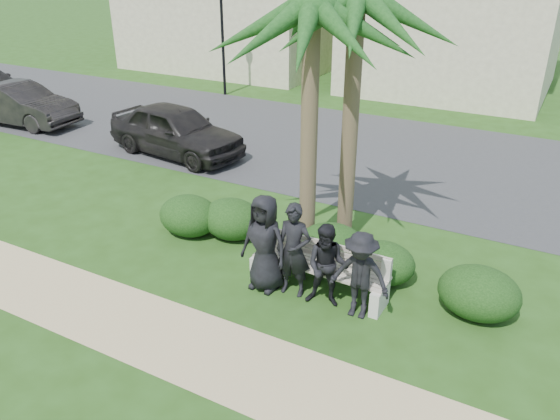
# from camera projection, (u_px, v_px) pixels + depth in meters

# --- Properties ---
(ground) EXTENTS (160.00, 160.00, 0.00)m
(ground) POSITION_uv_depth(u_px,v_px,m) (271.00, 295.00, 9.78)
(ground) COLOR #234313
(ground) RESTS_ON ground
(footpath) EXTENTS (30.00, 1.60, 0.01)m
(footpath) POSITION_uv_depth(u_px,v_px,m) (213.00, 354.00, 8.36)
(footpath) COLOR tan
(footpath) RESTS_ON ground
(asphalt_street) EXTENTS (160.00, 8.00, 0.01)m
(asphalt_street) POSITION_uv_depth(u_px,v_px,m) (404.00, 159.00, 16.11)
(asphalt_street) COLOR #2D2D30
(asphalt_street) RESTS_ON ground
(stucco_bldg_right) EXTENTS (8.40, 8.40, 7.30)m
(stucco_bldg_right) POSITION_uv_depth(u_px,v_px,m) (460.00, 0.00, 22.87)
(stucco_bldg_right) COLOR tan
(stucco_bldg_right) RESTS_ON ground
(street_lamp) EXTENTS (0.36, 0.36, 4.29)m
(street_lamp) POSITION_uv_depth(u_px,v_px,m) (222.00, 22.00, 21.88)
(street_lamp) COLOR black
(street_lamp) RESTS_ON ground
(park_bench) EXTENTS (2.53, 0.62, 0.88)m
(park_bench) POSITION_uv_depth(u_px,v_px,m) (319.00, 271.00, 9.77)
(park_bench) COLOR #A19587
(park_bench) RESTS_ON ground
(man_a) EXTENTS (0.92, 0.63, 1.82)m
(man_a) POSITION_uv_depth(u_px,v_px,m) (265.00, 243.00, 9.64)
(man_a) COLOR black
(man_a) RESTS_ON ground
(man_b) EXTENTS (0.67, 0.48, 1.75)m
(man_b) POSITION_uv_depth(u_px,v_px,m) (294.00, 250.00, 9.49)
(man_b) COLOR black
(man_b) RESTS_ON ground
(man_c) EXTENTS (0.85, 0.72, 1.53)m
(man_c) POSITION_uv_depth(u_px,v_px,m) (327.00, 266.00, 9.22)
(man_c) COLOR black
(man_c) RESTS_ON ground
(man_d) EXTENTS (1.04, 0.63, 1.57)m
(man_d) POSITION_uv_depth(u_px,v_px,m) (360.00, 276.00, 8.92)
(man_d) COLOR black
(man_d) RESTS_ON ground
(hedge_a) EXTENTS (1.35, 1.11, 0.88)m
(hedge_a) POSITION_uv_depth(u_px,v_px,m) (189.00, 214.00, 11.75)
(hedge_a) COLOR black
(hedge_a) RESTS_ON ground
(hedge_b) EXTENTS (1.33, 1.10, 0.87)m
(hedge_b) POSITION_uv_depth(u_px,v_px,m) (232.00, 218.00, 11.61)
(hedge_b) COLOR black
(hedge_b) RESTS_ON ground
(hedge_c) EXTENTS (1.04, 0.86, 0.68)m
(hedge_c) POSITION_uv_depth(u_px,v_px,m) (302.00, 244.00, 10.76)
(hedge_c) COLOR black
(hedge_c) RESTS_ON ground
(hedge_d) EXTENTS (1.36, 1.13, 0.89)m
(hedge_d) POSITION_uv_depth(u_px,v_px,m) (332.00, 245.00, 10.52)
(hedge_d) COLOR black
(hedge_d) RESTS_ON ground
(hedge_e) EXTENTS (1.20, 0.99, 0.78)m
(hedge_e) POSITION_uv_depth(u_px,v_px,m) (383.00, 262.00, 10.07)
(hedge_e) COLOR black
(hedge_e) RESTS_ON ground
(hedge_f) EXTENTS (1.36, 1.13, 0.89)m
(hedge_f) POSITION_uv_depth(u_px,v_px,m) (479.00, 291.00, 9.10)
(hedge_f) COLOR black
(hedge_f) RESTS_ON ground
(palm_left) EXTENTS (3.00, 3.00, 5.62)m
(palm_left) POSITION_uv_depth(u_px,v_px,m) (312.00, 11.00, 9.25)
(palm_left) COLOR brown
(palm_left) RESTS_ON ground
(palm_right) EXTENTS (3.00, 3.00, 5.75)m
(palm_right) POSITION_uv_depth(u_px,v_px,m) (357.00, 1.00, 9.59)
(palm_right) COLOR brown
(palm_right) RESTS_ON ground
(car_a) EXTENTS (4.60, 2.32, 1.50)m
(car_a) POSITION_uv_depth(u_px,v_px,m) (176.00, 130.00, 16.14)
(car_a) COLOR black
(car_a) RESTS_ON ground
(car_b) EXTENTS (4.38, 1.77, 1.41)m
(car_b) POSITION_uv_depth(u_px,v_px,m) (20.00, 104.00, 18.97)
(car_b) COLOR black
(car_b) RESTS_ON ground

